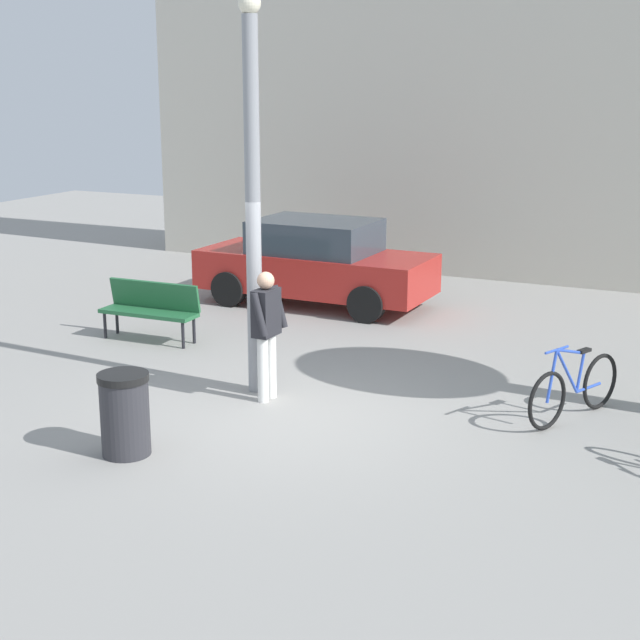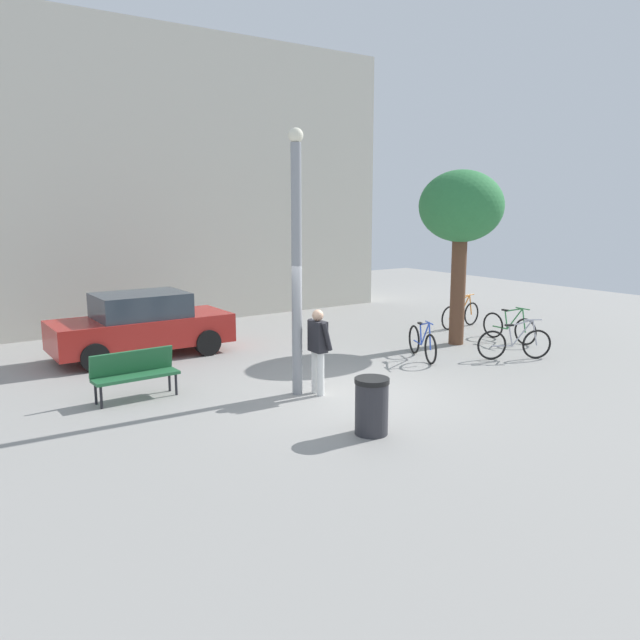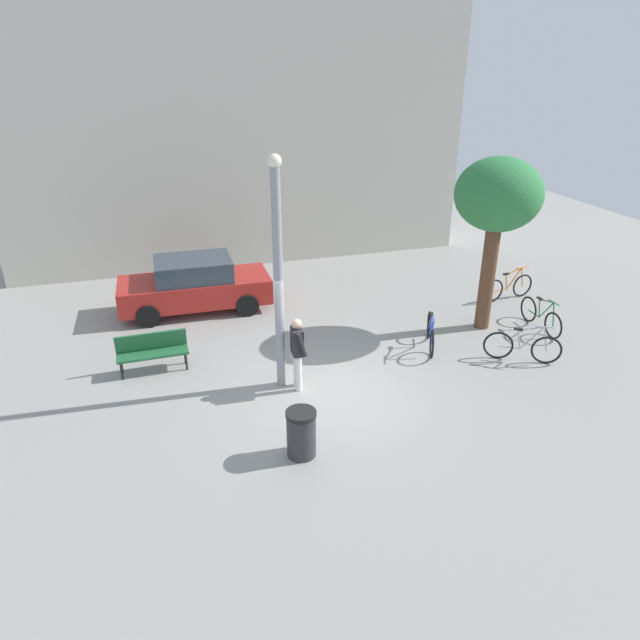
% 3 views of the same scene
% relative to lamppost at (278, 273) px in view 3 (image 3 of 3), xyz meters
% --- Properties ---
extents(ground_plane, '(36.00, 36.00, 0.00)m').
position_rel_lamppost_xyz_m(ground_plane, '(0.80, -0.69, -2.64)').
color(ground_plane, gray).
extents(building_facade, '(15.65, 2.00, 8.76)m').
position_rel_lamppost_xyz_m(building_facade, '(0.80, 9.22, 1.74)').
color(building_facade, beige).
rests_on(building_facade, ground_plane).
extents(lamppost, '(0.28, 0.28, 5.02)m').
position_rel_lamppost_xyz_m(lamppost, '(0.00, 0.00, 0.00)').
color(lamppost, gray).
rests_on(lamppost, ground_plane).
extents(person_by_lamppost, '(0.29, 0.60, 1.67)m').
position_rel_lamppost_xyz_m(person_by_lamppost, '(0.31, -0.26, -1.68)').
color(person_by_lamppost, white).
rests_on(person_by_lamppost, ground_plane).
extents(park_bench, '(1.61, 0.51, 0.92)m').
position_rel_lamppost_xyz_m(park_bench, '(-2.70, 1.50, -2.10)').
color(park_bench, '#236038').
rests_on(park_bench, ground_plane).
extents(plaza_tree, '(2.15, 2.15, 4.51)m').
position_rel_lamppost_xyz_m(plaza_tree, '(5.89, 1.36, 0.85)').
color(plaza_tree, brown).
rests_on(plaza_tree, ground_plane).
extents(bicycle_blue, '(0.76, 1.68, 0.97)m').
position_rel_lamppost_xyz_m(bicycle_blue, '(3.99, 0.68, -2.26)').
color(bicycle_blue, black).
rests_on(bicycle_blue, ground_plane).
extents(bicycle_green, '(0.11, 1.81, 0.97)m').
position_rel_lamppost_xyz_m(bicycle_green, '(7.29, 0.76, -2.26)').
color(bicycle_green, black).
rests_on(bicycle_green, ground_plane).
extents(bicycle_orange, '(1.80, 0.26, 0.97)m').
position_rel_lamppost_xyz_m(bicycle_orange, '(7.69, 2.86, -2.26)').
color(bicycle_orange, black).
rests_on(bicycle_orange, ground_plane).
extents(bicycle_silver, '(1.59, 0.95, 0.97)m').
position_rel_lamppost_xyz_m(bicycle_silver, '(5.76, -0.62, -2.26)').
color(bicycle_silver, black).
rests_on(bicycle_silver, ground_plane).
extents(parked_car_red, '(4.22, 1.87, 1.55)m').
position_rel_lamppost_xyz_m(parked_car_red, '(-1.40, 4.76, -1.87)').
color(parked_car_red, '#AD231E').
rests_on(parked_car_red, ground_plane).
extents(trash_bin, '(0.56, 0.56, 0.92)m').
position_rel_lamppost_xyz_m(trash_bin, '(-0.22, -2.53, -2.18)').
color(trash_bin, '#2D2D33').
rests_on(trash_bin, ground_plane).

